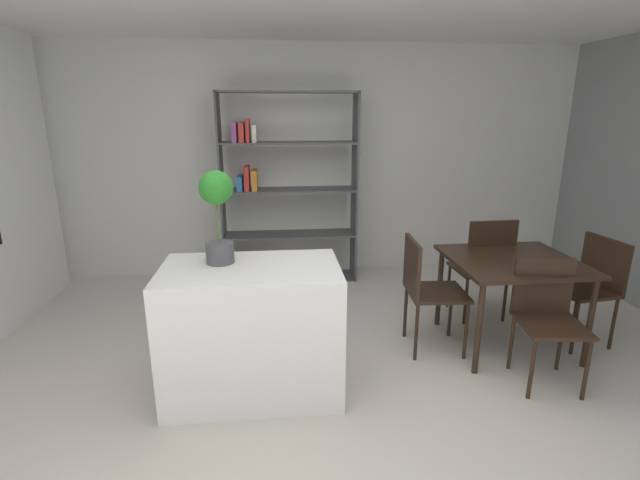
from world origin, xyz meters
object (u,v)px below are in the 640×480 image
at_px(kitchen_island, 253,330).
at_px(dining_chair_near, 547,310).
at_px(open_bookshelf, 279,190).
at_px(potted_plant_on_island, 217,208).
at_px(dining_table, 512,268).
at_px(dining_chair_window_side, 591,280).
at_px(dining_chair_island_side, 425,284).
at_px(dining_chair_far, 485,261).

xyz_separation_m(kitchen_island, dining_chair_near, (2.04, -0.05, 0.07)).
bearing_deg(open_bookshelf, potted_plant_on_island, -101.60).
xyz_separation_m(dining_table, dining_chair_window_side, (0.70, 0.01, -0.13)).
xyz_separation_m(potted_plant_on_island, dining_chair_near, (2.24, -0.16, -0.74)).
bearing_deg(potted_plant_on_island, kitchen_island, -28.69).
height_order(potted_plant_on_island, dining_chair_near, potted_plant_on_island).
height_order(kitchen_island, dining_chair_window_side, kitchen_island).
relative_size(dining_chair_island_side, dining_chair_near, 1.06).
relative_size(kitchen_island, dining_table, 1.19).
distance_m(kitchen_island, dining_table, 2.09).
distance_m(open_bookshelf, dining_chair_near, 2.89).
bearing_deg(dining_chair_far, dining_chair_near, 88.45).
relative_size(open_bookshelf, dining_chair_far, 2.15).
xyz_separation_m(dining_chair_window_side, dining_chair_far, (-0.69, 0.46, 0.03)).
bearing_deg(dining_chair_near, dining_chair_far, 98.54).
height_order(dining_chair_window_side, dining_chair_far, dining_chair_far).
height_order(dining_chair_island_side, dining_chair_far, dining_chair_far).
distance_m(potted_plant_on_island, open_bookshelf, 2.09).
distance_m(kitchen_island, open_bookshelf, 2.23).
xyz_separation_m(dining_chair_island_side, dining_chair_far, (0.71, 0.47, 0.01)).
bearing_deg(open_bookshelf, dining_chair_far, -34.12).
relative_size(kitchen_island, potted_plant_on_island, 1.90).
bearing_deg(dining_chair_near, dining_chair_window_side, 44.09).
height_order(open_bookshelf, dining_chair_far, open_bookshelf).
distance_m(kitchen_island, dining_chair_island_side, 1.40).
relative_size(dining_table, dining_chair_far, 1.01).
bearing_deg(dining_chair_window_side, kitchen_island, -87.29).
xyz_separation_m(dining_table, dining_chair_island_side, (-0.70, 0.01, -0.11)).
xyz_separation_m(dining_table, dining_chair_far, (0.00, 0.47, -0.10)).
bearing_deg(dining_chair_near, kitchen_island, -173.33).
bearing_deg(dining_chair_far, dining_table, 87.46).
relative_size(potted_plant_on_island, dining_chair_window_side, 0.69).
bearing_deg(potted_plant_on_island, dining_table, 8.49).
xyz_separation_m(kitchen_island, dining_chair_window_side, (2.73, 0.45, 0.08)).
xyz_separation_m(dining_table, dining_chair_near, (0.01, -0.49, -0.14)).
xyz_separation_m(kitchen_island, dining_chair_far, (2.03, 0.91, 0.11)).
distance_m(potted_plant_on_island, dining_chair_near, 2.36).
distance_m(dining_chair_far, dining_chair_near, 0.96).
bearing_deg(dining_chair_island_side, dining_chair_window_side, -86.26).
relative_size(dining_table, dining_chair_near, 1.13).
bearing_deg(dining_chair_near, dining_table, 99.51).
distance_m(dining_chair_window_side, dining_chair_far, 0.83).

